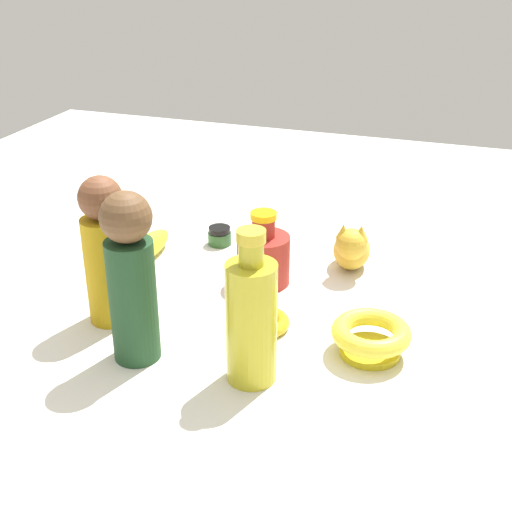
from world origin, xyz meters
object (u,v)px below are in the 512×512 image
object	(u,v)px
bottle_short	(262,256)
bottle_tall	(251,319)
bangle	(263,322)
nail_polish_jar	(220,236)
person_figure_adult	(106,252)
person_figure_child	(131,277)
banana	(144,249)
cat_figurine	(352,247)
bowl	(371,336)

from	to	relation	value
bottle_short	bottle_tall	xyz separation A→B (m)	(-0.27, -0.08, 0.05)
bottle_short	bangle	bearing A→B (deg)	-160.97
bottle_short	nail_polish_jar	bearing A→B (deg)	45.91
person_figure_adult	bottle_short	distance (m)	0.28
person_figure_child	banana	world-z (taller)	person_figure_child
cat_figurine	nail_polish_jar	size ratio (longest dim) A/B	2.86
bowl	bottle_short	bearing A→B (deg)	53.84
bangle	bowl	bearing A→B (deg)	-96.00
bangle	bottle_tall	bearing A→B (deg)	-168.49
person_figure_adult	bottle_short	bearing A→B (deg)	-43.84
bottle_tall	person_figure_adult	bearing A→B (deg)	73.41
cat_figurine	banana	world-z (taller)	cat_figurine
cat_figurine	banana	xyz separation A→B (m)	(-0.09, 0.37, -0.02)
person_figure_adult	bottle_tall	size ratio (longest dim) A/B	1.07
banana	bottle_short	bearing A→B (deg)	-88.54
person_figure_child	bottle_short	bearing A→B (deg)	-19.69
nail_polish_jar	bottle_short	xyz separation A→B (m)	(-0.12, -0.13, 0.03)
cat_figurine	bottle_tall	distance (m)	0.38
bangle	nail_polish_jar	xyz separation A→B (m)	(0.27, 0.18, 0.01)
bottle_tall	person_figure_child	bearing A→B (deg)	91.26
nail_polish_jar	bottle_short	world-z (taller)	bottle_short
bowl	bottle_tall	xyz separation A→B (m)	(-0.11, 0.15, 0.06)
cat_figurine	person_figure_child	world-z (taller)	person_figure_child
person_figure_child	bowl	bearing A→B (deg)	-70.33
nail_polish_jar	bottle_tall	xyz separation A→B (m)	(-0.40, -0.20, 0.08)
cat_figurine	bottle_short	size ratio (longest dim) A/B	0.99
bottle_short	person_figure_adult	bearing A→B (deg)	136.16
bangle	person_figure_adult	xyz separation A→B (m)	(-0.05, 0.24, 0.11)
bangle	bottle_short	world-z (taller)	bottle_short
bottle_tall	bottle_short	bearing A→B (deg)	15.54
person_figure_child	bottle_short	world-z (taller)	person_figure_child
bangle	person_figure_child	distance (m)	0.23
person_figure_child	banana	xyz separation A→B (m)	(0.29, 0.14, -0.11)
cat_figurine	person_figure_child	xyz separation A→B (m)	(-0.38, 0.24, 0.09)
nail_polish_jar	bottle_short	size ratio (longest dim) A/B	0.35
bottle_tall	banana	distance (m)	0.43
bottle_short	banana	xyz separation A→B (m)	(0.01, 0.24, -0.03)
bangle	person_figure_child	xyz separation A→B (m)	(-0.13, 0.15, 0.12)
bottle_tall	bangle	bearing A→B (deg)	11.51
banana	person_figure_adult	bearing A→B (deg)	-162.62
cat_figurine	person_figure_child	distance (m)	0.45
person_figure_adult	cat_figurine	world-z (taller)	person_figure_adult
nail_polish_jar	bangle	bearing A→B (deg)	-146.49
cat_figurine	nail_polish_jar	distance (m)	0.27
bangle	banana	bearing A→B (deg)	61.25
person_figure_child	bottle_tall	bearing A→B (deg)	-88.74
bowl	nail_polish_jar	size ratio (longest dim) A/B	2.54
nail_polish_jar	banana	distance (m)	0.16
banana	bottle_tall	bearing A→B (deg)	-128.16
nail_polish_jar	person_figure_child	bearing A→B (deg)	-175.95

